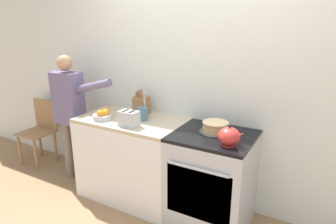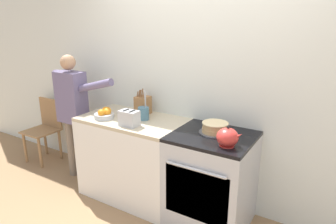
% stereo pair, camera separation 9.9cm
% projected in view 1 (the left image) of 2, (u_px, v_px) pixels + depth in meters
% --- Properties ---
extents(wall_back, '(8.00, 0.04, 2.60)m').
position_uv_depth(wall_back, '(202.00, 80.00, 2.96)').
color(wall_back, silver).
rests_on(wall_back, ground_plane).
extents(counter_cabinet, '(1.09, 0.65, 0.89)m').
position_uv_depth(counter_cabinet, '(133.00, 158.00, 3.22)').
color(counter_cabinet, white).
rests_on(counter_cabinet, ground_plane).
extents(stove_range, '(0.71, 0.68, 0.89)m').
position_uv_depth(stove_range, '(211.00, 179.00, 2.79)').
color(stove_range, '#B7BABF').
rests_on(stove_range, ground_plane).
extents(layer_cake, '(0.29, 0.29, 0.10)m').
position_uv_depth(layer_cake, '(215.00, 128.00, 2.70)').
color(layer_cake, '#4C4C51').
rests_on(layer_cake, stove_range).
extents(tea_kettle, '(0.22, 0.18, 0.18)m').
position_uv_depth(tea_kettle, '(229.00, 136.00, 2.42)').
color(tea_kettle, red).
rests_on(tea_kettle, stove_range).
extents(knife_block, '(0.14, 0.15, 0.28)m').
position_uv_depth(knife_block, '(141.00, 105.00, 3.21)').
color(knife_block, olive).
rests_on(knife_block, counter_cabinet).
extents(utensil_crock, '(0.11, 0.11, 0.31)m').
position_uv_depth(utensil_crock, '(143.00, 113.00, 3.04)').
color(utensil_crock, '#477084').
rests_on(utensil_crock, counter_cabinet).
extents(fruit_bowl, '(0.20, 0.20, 0.11)m').
position_uv_depth(fruit_bowl, '(104.00, 114.00, 3.07)').
color(fruit_bowl, '#B7BABF').
rests_on(fruit_bowl, counter_cabinet).
extents(toaster, '(0.20, 0.12, 0.15)m').
position_uv_depth(toaster, '(129.00, 119.00, 2.85)').
color(toaster, '#B7BABF').
rests_on(toaster, counter_cabinet).
extents(person_baker, '(0.89, 0.20, 1.50)m').
position_uv_depth(person_baker, '(70.00, 109.00, 3.45)').
color(person_baker, '#7A6B5B').
rests_on(person_baker, ground_plane).
extents(dining_chair, '(0.40, 0.40, 0.84)m').
position_uv_depth(dining_chair, '(41.00, 127.00, 4.03)').
color(dining_chair, '#997047').
rests_on(dining_chair, ground_plane).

